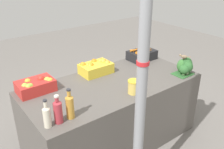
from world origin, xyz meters
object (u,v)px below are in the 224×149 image
support_pole (142,78)px  broccoli_pile (185,66)px  apple_crate (36,85)px  juice_bottle_amber (70,106)px  pickle_jar (134,87)px  orange_crate (96,67)px  juice_bottle_cloudy (47,116)px  sparrow_bird (184,56)px  carrot_crate (142,55)px  juice_bottle_ruby (58,111)px

support_pole → broccoli_pile: 1.28m
broccoli_pile → apple_crate: bearing=157.9°
juice_bottle_amber → pickle_jar: juice_bottle_amber is taller
orange_crate → juice_bottle_cloudy: 1.09m
pickle_jar → sparrow_bird: sparrow_bird is taller
apple_crate → juice_bottle_cloudy: bearing=-103.7°
carrot_crate → pickle_jar: carrot_crate is taller
sparrow_bird → support_pole: bearing=80.6°
juice_bottle_cloudy → orange_crate: bearing=35.2°
carrot_crate → broccoli_pile: bearing=-81.9°
apple_crate → pickle_jar: size_ratio=2.59×
juice_bottle_cloudy → juice_bottle_ruby: bearing=0.0°
apple_crate → juice_bottle_ruby: bearing=-94.9°
carrot_crate → sparrow_bird: sparrow_bird is taller
apple_crate → orange_crate: same height
support_pole → broccoli_pile: (1.14, 0.45, -0.36)m
carrot_crate → sparrow_bird: size_ratio=3.01×
support_pole → juice_bottle_ruby: size_ratio=9.56×
juice_bottle_amber → juice_bottle_cloudy: bearing=180.0°
juice_bottle_ruby → apple_crate: bearing=85.1°
pickle_jar → juice_bottle_ruby: bearing=179.7°
juice_bottle_ruby → pickle_jar: juice_bottle_ruby is taller
support_pole → apple_crate: support_pole is taller
pickle_jar → apple_crate: bearing=141.2°
pickle_jar → support_pole: bearing=-127.2°
support_pole → juice_bottle_ruby: 0.75m
support_pole → juice_bottle_ruby: support_pole is taller
juice_bottle_cloudy → broccoli_pile: bearing=-0.5°
orange_crate → juice_bottle_amber: 0.93m
orange_crate → pickle_jar: 0.63m
carrot_crate → broccoli_pile: 0.64m
apple_crate → broccoli_pile: size_ratio=1.54×
carrot_crate → juice_bottle_ruby: 1.65m
orange_crate → pickle_jar: orange_crate is taller
carrot_crate → broccoli_pile: broccoli_pile is taller
juice_bottle_cloudy → sparrow_bird: juice_bottle_cloudy is taller
apple_crate → juice_bottle_cloudy: (-0.15, -0.62, 0.03)m
broccoli_pile → juice_bottle_cloudy: (-1.71, 0.02, 0.01)m
support_pole → juice_bottle_cloudy: bearing=140.6°
broccoli_pile → juice_bottle_cloudy: juice_bottle_cloudy is taller
apple_crate → juice_bottle_ruby: size_ratio=1.42×
orange_crate → broccoli_pile: 1.05m
pickle_jar → sparrow_bird: (0.75, -0.00, 0.15)m
orange_crate → broccoli_pile: size_ratio=1.54×
sparrow_bird → juice_bottle_amber: bearing=57.6°
juice_bottle_amber → juice_bottle_ruby: bearing=180.0°
juice_bottle_amber → carrot_crate: bearing=23.7°
support_pole → juice_bottle_amber: bearing=127.7°
support_pole → carrot_crate: bearing=46.0°
broccoli_pile → juice_bottle_amber: 1.51m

